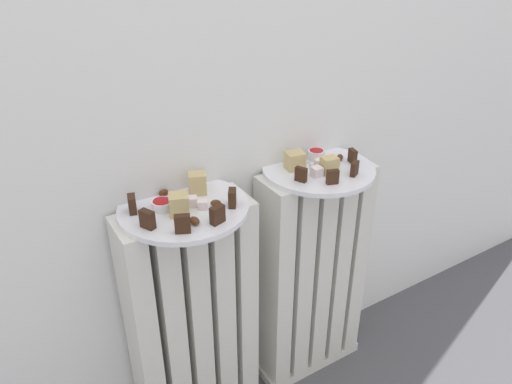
{
  "coord_description": "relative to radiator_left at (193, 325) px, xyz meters",
  "views": [
    {
      "loc": [
        -0.54,
        -0.6,
        1.23
      ],
      "look_at": [
        0.0,
        0.28,
        0.67
      ],
      "focal_mm": 33.93,
      "sensor_mm": 36.0,
      "label": 1
    }
  ],
  "objects": [
    {
      "name": "medjool_date_left_2",
      "position": [
        -0.02,
        0.06,
        0.36
      ],
      "size": [
        0.03,
        0.02,
        0.02
      ],
      "primitive_type": "ellipsoid",
      "rotation": [
        0.0,
        0.0,
        0.09
      ],
      "color": "#4C2814",
      "rests_on": "plate_left"
    },
    {
      "name": "turkish_delight_left_2",
      "position": [
        0.03,
        -0.04,
        0.37
      ],
      "size": [
        0.03,
        0.03,
        0.02
      ],
      "primitive_type": "cube",
      "rotation": [
        0.0,
        0.0,
        1.09
      ],
      "color": "white",
      "rests_on": "plate_left"
    },
    {
      "name": "medjool_date_right_0",
      "position": [
        0.4,
        0.08,
        0.36
      ],
      "size": [
        0.03,
        0.02,
        0.02
      ],
      "primitive_type": "ellipsoid",
      "rotation": [
        0.0,
        0.0,
        2.96
      ],
      "color": "#4C2814",
      "rests_on": "plate_right"
    },
    {
      "name": "dark_cake_slice_left_4",
      "position": [
        0.09,
        -0.06,
        0.38
      ],
      "size": [
        0.03,
        0.04,
        0.04
      ],
      "primitive_type": "cube",
      "rotation": [
        0.0,
        0.0,
        1.01
      ],
      "color": "#382114",
      "rests_on": "plate_left"
    },
    {
      "name": "plate_right",
      "position": [
        0.38,
        0.0,
        0.35
      ],
      "size": [
        0.29,
        0.29,
        0.01
      ],
      "primitive_type": "cylinder",
      "color": "white",
      "rests_on": "radiator_right"
    },
    {
      "name": "medjool_date_right_1",
      "position": [
        0.46,
        0.01,
        0.36
      ],
      "size": [
        0.03,
        0.03,
        0.02
      ],
      "primitive_type": "ellipsoid",
      "rotation": [
        0.0,
        0.0,
        0.93
      ],
      "color": "#4C2814",
      "rests_on": "plate_right"
    },
    {
      "name": "radiator_right",
      "position": [
        0.38,
        0.0,
        0.0
      ],
      "size": [
        0.33,
        0.13,
        0.68
      ],
      "color": "silver",
      "rests_on": "ground_plane"
    },
    {
      "name": "turkish_delight_left_0",
      "position": [
        0.0,
        0.01,
        0.37
      ],
      "size": [
        0.03,
        0.03,
        0.02
      ],
      "primitive_type": "cube",
      "rotation": [
        0.0,
        0.0,
        1.21
      ],
      "color": "white",
      "rests_on": "plate_left"
    },
    {
      "name": "jam_bowl_right",
      "position": [
        0.4,
        0.04,
        0.37
      ],
      "size": [
        0.04,
        0.04,
        0.03
      ],
      "color": "white",
      "rests_on": "plate_right"
    },
    {
      "name": "radiator_left",
      "position": [
        0.0,
        0.0,
        0.0
      ],
      "size": [
        0.33,
        0.13,
        0.68
      ],
      "color": "silver",
      "rests_on": "ground_plane"
    },
    {
      "name": "marble_cake_slice_left_0",
      "position": [
        -0.02,
        -0.03,
        0.38
      ],
      "size": [
        0.05,
        0.05,
        0.05
      ],
      "primitive_type": "cube",
      "rotation": [
        0.0,
        0.0,
        -0.35
      ],
      "color": "tan",
      "rests_on": "plate_left"
    },
    {
      "name": "turkish_delight_right_1",
      "position": [
        0.34,
        -0.04,
        0.37
      ],
      "size": [
        0.03,
        0.03,
        0.03
      ],
      "primitive_type": "cube",
      "rotation": [
        0.0,
        0.0,
        0.04
      ],
      "color": "white",
      "rests_on": "plate_right"
    },
    {
      "name": "turkish_delight_right_0",
      "position": [
        0.38,
        -0.0,
        0.37
      ],
      "size": [
        0.03,
        0.03,
        0.02
      ],
      "primitive_type": "cube",
      "rotation": [
        0.0,
        0.0,
        0.42
      ],
      "color": "white",
      "rests_on": "plate_right"
    },
    {
      "name": "fork",
      "position": [
        0.37,
        0.01,
        0.36
      ],
      "size": [
        0.02,
        0.1,
        0.0
      ],
      "color": "silver",
      "rests_on": "plate_right"
    },
    {
      "name": "dark_cake_slice_left_3",
      "position": [
        0.03,
        -0.1,
        0.38
      ],
      "size": [
        0.04,
        0.02,
        0.04
      ],
      "primitive_type": "cube",
      "rotation": [
        0.0,
        0.0,
        0.29
      ],
      "color": "#382114",
      "rests_on": "plate_left"
    },
    {
      "name": "marble_cake_slice_right_1",
      "position": [
        0.32,
        0.02,
        0.38
      ],
      "size": [
        0.05,
        0.05,
        0.05
      ],
      "primitive_type": "cube",
      "rotation": [
        0.0,
        0.0,
        -0.17
      ],
      "color": "tan",
      "rests_on": "plate_right"
    },
    {
      "name": "dark_cake_slice_right_2",
      "position": [
        0.43,
        -0.08,
        0.37
      ],
      "size": [
        0.03,
        0.03,
        0.04
      ],
      "primitive_type": "cube",
      "rotation": [
        0.0,
        0.0,
        0.5
      ],
      "color": "#382114",
      "rests_on": "plate_right"
    },
    {
      "name": "dark_cake_slice_right_0",
      "position": [
        0.29,
        -0.04,
        0.37
      ],
      "size": [
        0.02,
        0.03,
        0.04
      ],
      "primitive_type": "cube",
      "rotation": [
        0.0,
        0.0,
        -1.13
      ],
      "color": "#382114",
      "rests_on": "plate_right"
    },
    {
      "name": "marble_cake_slice_left_1",
      "position": [
        0.05,
        0.04,
        0.38
      ],
      "size": [
        0.05,
        0.05,
        0.05
      ],
      "primitive_type": "cube",
      "rotation": [
        0.0,
        0.0,
        -0.39
      ],
      "color": "tan",
      "rests_on": "plate_left"
    },
    {
      "name": "dark_cake_slice_right_1",
      "position": [
        0.35,
        -0.09,
        0.37
      ],
      "size": [
        0.03,
        0.02,
        0.04
      ],
      "primitive_type": "cube",
      "rotation": [
        0.0,
        0.0,
        -0.31
      ],
      "color": "#382114",
      "rests_on": "plate_right"
    },
    {
      "name": "dark_cake_slice_left_2",
      "position": [
        -0.04,
        -0.1,
        0.38
      ],
      "size": [
        0.04,
        0.03,
        0.04
      ],
      "primitive_type": "cube",
      "rotation": [
        0.0,
        0.0,
        -0.42
      ],
      "color": "#382114",
      "rests_on": "plate_left"
    },
    {
      "name": "jam_bowl_left",
      "position": [
        -0.05,
        0.01,
        0.37
      ],
      "size": [
        0.05,
        0.05,
        0.02
      ],
      "color": "white",
      "rests_on": "plate_left"
    },
    {
      "name": "dark_cake_slice_left_0",
      "position": [
        -0.11,
        0.03,
        0.38
      ],
      "size": [
        0.02,
        0.04,
        0.04
      ],
      "primitive_type": "cube",
      "rotation": [
        0.0,
        0.0,
        -1.85
      ],
      "color": "#382114",
      "rests_on": "plate_left"
    },
    {
      "name": "medjool_date_left_3",
      "position": [
        0.06,
        -0.04,
        0.36
      ],
      "size": [
        0.03,
        0.02,
        0.01
      ],
      "primitive_type": "ellipsoid",
      "rotation": [
        0.0,
        0.0,
        2.69
      ],
      "color": "#4C2814",
      "rests_on": "plate_left"
    },
    {
      "name": "medjool_date_left_1",
      "position": [
        -0.01,
        0.04,
        0.36
      ],
      "size": [
        0.02,
        0.02,
        0.02
      ],
      "primitive_type": "ellipsoid",
      "rotation": [
        0.0,
        0.0,
        1.46
      ],
      "color": "#4C2814",
      "rests_on": "plate_left"
    },
    {
      "name": "plate_left",
      "position": [
        0.0,
        0.0,
        0.35
      ],
      "size": [
        0.29,
        0.29,
        0.01
      ],
      "primitive_type": "cylinder",
      "color": "white",
      "rests_on": "radiator_left"
    },
    {
      "name": "turkish_delight_left_1",
      "position": [
        0.02,
        -0.01,
        0.37
      ],
      "size": [
        0.03,
        0.03,
        0.02
      ],
      "primitive_type": "cube",
      "rotation": [
        0.0,
        0.0,
        1.16
      ],
      "color": "white",
      "rests_on": "plate_left"
    },
    {
      "name": "dark_cake_slice_left_1",
      "position": [
        -0.1,
        -0.05,
        0.38
      ],
      "size": [
        0.03,
        0.04,
        0.04
      ],
      "primitive_type": "cube",
      "rotation": [
        0.0,
        0.0,
        -1.13
      ],
      "color": "#382114",
      "rests_on": "plate_left"
    },
    {
      "name": "marble_cake_slice_right_0",
      "position": [
        0.38,
        -0.04,
        0.38
      ],
      "size": [
        0.04,
        0.04,
        0.04
      ],
      "primitive_type": "cube",
      "rotation": [
        0.0,
        0.0,
        -0.12
      ],
      "color": "tan",
      "rests_on": "plate_right"
    },
    {
      "name": "dark_cake_slice_right_3",
      "position": [
        0.47,
        -0.02,
        0.37
      ],
      "size": [
        0.02,
        0.03,
        0.04
      ],
      "primitive_type": "cube",
      "rotation": [
        0.0,
        0.0,
        1.32
      ],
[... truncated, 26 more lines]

